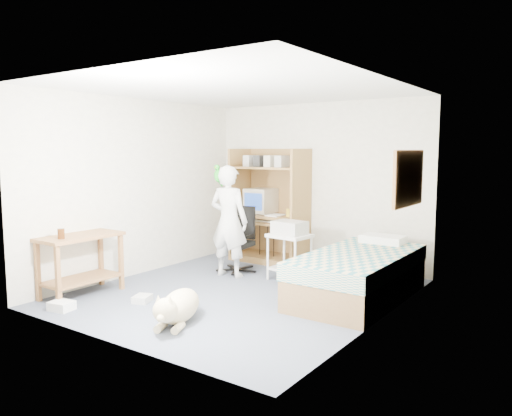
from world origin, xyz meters
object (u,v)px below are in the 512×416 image
at_px(person, 229,221).
at_px(computer_hutch, 271,210).
at_px(printer_cart, 289,250).
at_px(bed, 358,275).
at_px(dog, 178,306).
at_px(office_chair, 239,249).
at_px(side_desk, 81,256).

bearing_deg(person, computer_hutch, -94.60).
height_order(computer_hutch, printer_cart, computer_hutch).
bearing_deg(bed, dog, -122.19).
relative_size(bed, person, 1.29).
xyz_separation_m(bed, office_chair, (-2.00, 0.27, 0.05)).
xyz_separation_m(side_desk, printer_cart, (1.73, 2.08, -0.07)).
bearing_deg(printer_cart, person, -153.89).
xyz_separation_m(computer_hutch, printer_cart, (0.88, -0.86, -0.40)).
bearing_deg(computer_hutch, bed, -29.29).
xyz_separation_m(office_chair, printer_cart, (0.88, -0.01, 0.09)).
bearing_deg(printer_cart, office_chair, -174.11).
relative_size(side_desk, dog, 0.99).
distance_m(office_chair, person, 0.54).
distance_m(computer_hutch, person, 1.16).
distance_m(side_desk, dog, 1.70).
distance_m(bed, dog, 2.21).
bearing_deg(computer_hutch, office_chair, -89.97).
relative_size(bed, printer_cart, 3.16).
height_order(office_chair, dog, office_chair).
relative_size(side_desk, person, 0.64).
bearing_deg(office_chair, side_desk, -119.64).
bearing_deg(bed, person, -179.00).
height_order(person, dog, person).
height_order(bed, printer_cart, bed).
xyz_separation_m(person, dog, (0.77, -1.84, -0.61)).
bearing_deg(bed, office_chair, 172.39).
xyz_separation_m(bed, dog, (-1.18, -1.87, -0.11)).
bearing_deg(printer_cart, bed, -6.67).
bearing_deg(dog, printer_cart, 65.28).
height_order(side_desk, dog, side_desk).
relative_size(computer_hutch, person, 1.15).
relative_size(bed, dog, 2.01).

